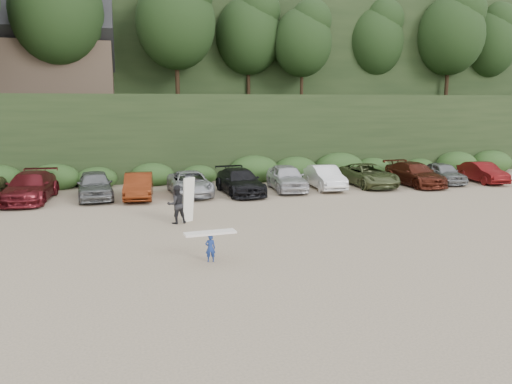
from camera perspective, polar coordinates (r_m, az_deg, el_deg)
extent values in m
plane|color=tan|center=(21.28, 5.84, -4.66)|extent=(120.00, 120.00, 0.00)
cube|color=black|center=(41.95, -4.68, 6.83)|extent=(80.00, 14.00, 6.00)
cube|color=black|center=(59.75, -7.82, 12.56)|extent=(90.00, 30.00, 16.00)
ellipsoid|color=black|center=(42.25, -4.84, 17.72)|extent=(66.00, 12.00, 10.00)
cube|color=#2B491E|center=(34.75, -3.36, 2.18)|extent=(46.20, 2.00, 1.20)
cube|color=brown|center=(43.59, -21.41, 12.88)|extent=(8.00, 6.00, 4.00)
imported|color=maroon|center=(30.45, -24.38, 0.53)|extent=(2.70, 5.71, 1.61)
imported|color=slate|center=(29.90, -17.94, 0.78)|extent=(2.28, 4.86, 1.61)
imported|color=#66250F|center=(29.38, -13.26, 0.69)|extent=(1.85, 4.49, 1.45)
imported|color=#AFB0B6|center=(29.91, -7.56, 0.99)|extent=(2.44, 5.08, 1.40)
imported|color=black|center=(30.04, -1.86, 1.21)|extent=(2.49, 5.30, 1.49)
imported|color=silver|center=(31.24, 3.51, 1.66)|extent=(2.24, 4.88, 1.62)
imported|color=white|center=(32.10, 7.87, 1.68)|extent=(1.82, 4.56, 1.48)
imported|color=#4E5833|center=(33.68, 12.71, 1.90)|extent=(2.53, 5.28, 1.45)
imported|color=#4C1B11|center=(34.76, 17.68, 1.97)|extent=(2.36, 5.28, 1.50)
imported|color=gray|center=(36.37, 20.55, 2.06)|extent=(1.90, 4.21, 1.40)
imported|color=#5A0D0E|center=(37.74, 24.48, 2.05)|extent=(1.79, 4.29, 1.38)
imported|color=navy|center=(17.37, -5.24, -6.40)|extent=(0.37, 0.25, 0.97)
cube|color=white|center=(17.23, -5.27, -4.67)|extent=(1.81, 0.64, 0.07)
imported|color=black|center=(22.89, -9.07, -1.40)|extent=(0.98, 0.83, 1.77)
cube|color=white|center=(23.02, -7.75, -0.90)|extent=(0.66, 0.56, 2.08)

